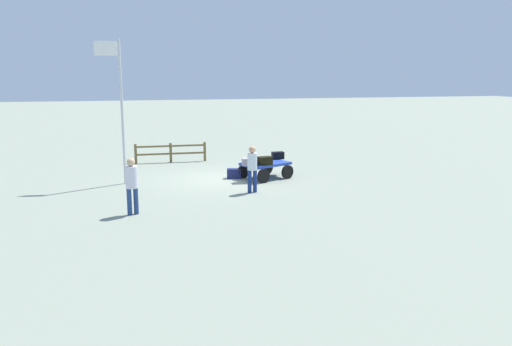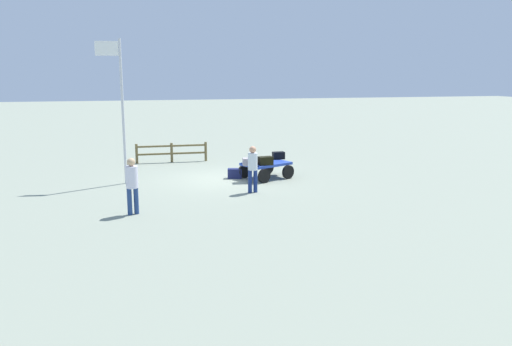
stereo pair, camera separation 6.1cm
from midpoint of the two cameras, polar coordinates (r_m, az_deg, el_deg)
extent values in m
plane|color=gray|center=(20.42, -3.84, -0.68)|extent=(120.00, 120.00, 0.00)
cube|color=#2847B2|center=(20.41, 0.97, 1.04)|extent=(2.13, 1.85, 0.10)
cube|color=#2847B2|center=(19.88, -0.87, 0.77)|extent=(0.57, 1.04, 0.10)
cylinder|color=black|center=(19.62, 0.76, -0.33)|extent=(0.54, 0.35, 0.55)
cylinder|color=black|center=(20.54, -1.47, 0.19)|extent=(0.54, 0.35, 0.55)
cylinder|color=black|center=(20.44, 3.42, 0.12)|extent=(0.54, 0.35, 0.55)
cylinder|color=black|center=(21.33, 1.16, 0.60)|extent=(0.54, 0.35, 0.55)
cube|color=gray|center=(19.75, -0.87, 1.25)|extent=(0.54, 0.41, 0.27)
cube|color=black|center=(21.19, 2.35, 1.95)|extent=(0.49, 0.32, 0.30)
cube|color=black|center=(19.85, 0.91, 1.37)|extent=(0.57, 0.42, 0.32)
cube|color=#19204F|center=(20.52, -2.53, -0.05)|extent=(0.61, 0.43, 0.39)
cylinder|color=navy|center=(18.08, -0.21, -0.90)|extent=(0.14, 0.14, 0.81)
cylinder|color=navy|center=(18.02, -0.81, -0.94)|extent=(0.14, 0.14, 0.81)
cylinder|color=silver|center=(17.92, -0.52, 1.28)|extent=(0.37, 0.37, 0.60)
sphere|color=tan|center=(17.85, -0.52, 2.61)|extent=(0.24, 0.24, 0.24)
cylinder|color=navy|center=(15.73, -13.26, -3.02)|extent=(0.14, 0.14, 0.81)
cylinder|color=navy|center=(15.68, -13.96, -3.10)|extent=(0.14, 0.14, 0.81)
cylinder|color=silver|center=(15.55, -13.73, -0.45)|extent=(0.44, 0.44, 0.65)
sphere|color=tan|center=(15.47, -13.80, 1.17)|extent=(0.24, 0.24, 0.24)
cylinder|color=silver|center=(19.84, -14.68, 6.47)|extent=(0.10, 0.10, 5.36)
cube|color=white|center=(19.82, -16.40, 13.11)|extent=(0.83, 0.14, 0.52)
cylinder|color=brown|center=(24.62, -5.76, 2.39)|extent=(0.12, 0.12, 0.91)
cylinder|color=brown|center=(24.47, -9.49, 2.24)|extent=(0.12, 0.12, 0.91)
cylinder|color=brown|center=(24.42, -13.25, 2.07)|extent=(0.12, 0.12, 0.91)
cube|color=brown|center=(24.42, -9.52, 2.97)|extent=(3.21, 0.11, 0.08)
cube|color=brown|center=(24.47, -9.49, 2.13)|extent=(3.21, 0.11, 0.08)
camera|label=1|loc=(0.03, -90.12, -0.02)|focal=36.12mm
camera|label=2|loc=(0.03, 89.88, 0.02)|focal=36.12mm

